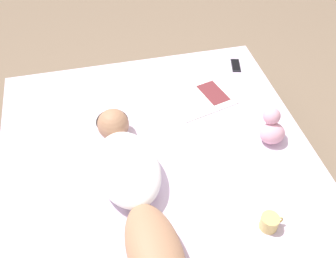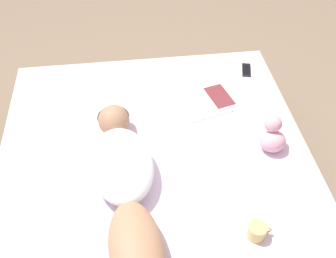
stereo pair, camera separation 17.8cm
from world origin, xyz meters
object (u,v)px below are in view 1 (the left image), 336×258
at_px(open_magazine, 201,98).
at_px(person, 133,184).
at_px(coffee_mug, 270,222).
at_px(cell_phone, 236,65).

bearing_deg(open_magazine, person, -145.33).
relative_size(open_magazine, coffee_mug, 3.98).
bearing_deg(open_magazine, coffee_mug, -101.91).
relative_size(person, open_magazine, 2.57).
distance_m(coffee_mug, cell_phone, 1.37).
bearing_deg(coffee_mug, cell_phone, 76.90).
xyz_separation_m(open_magazine, coffee_mug, (0.05, -1.04, 0.04)).
distance_m(open_magazine, cell_phone, 0.47).
relative_size(person, coffee_mug, 10.22).
xyz_separation_m(person, coffee_mug, (0.64, -0.36, -0.05)).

